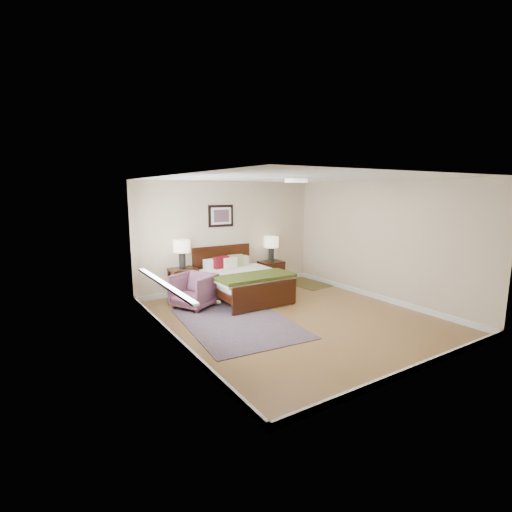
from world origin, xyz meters
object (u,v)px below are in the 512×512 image
Objects in this scene: nightstand_right at (271,270)px; lamp_right at (271,244)px; lamp_left at (182,248)px; armchair at (194,291)px; bed at (241,277)px; rug_persian at (238,323)px; nightstand_left at (183,274)px.

lamp_right is (-0.00, 0.01, 0.65)m from nightstand_right.
lamp_left is 0.81× the size of armchair.
armchair is at bearing -95.36° from lamp_left.
bed reaches higher than rug_persian.
bed is 1.12m from armchair.
armchair is 0.30× the size of rug_persian.
lamp_left is (-1.04, 0.70, 0.61)m from bed.
lamp_right is 3.05m from rug_persian.
nightstand_right is 0.65m from lamp_right.
lamp_left is (0.00, 0.02, 0.56)m from nightstand_left.
nightstand_right is 2.41m from lamp_left.
bed is at bearing 63.37° from rug_persian.
armchair reaches higher than rug_persian.
nightstand_left is 2.35m from lamp_right.
lamp_left reaches higher than lamp_right.
lamp_right is at bearing 0.00° from lamp_left.
nightstand_right is 0.94× the size of lamp_left.
rug_persian is (-2.07, -2.01, -1.00)m from lamp_right.
rug_persian is (-2.07, -1.99, -0.35)m from nightstand_right.
armchair reaches higher than nightstand_right.
bed is at bearing -151.02° from lamp_right.
rug_persian is at bearing -83.39° from nightstand_left.
bed is 3.30× the size of nightstand_right.
nightstand_right is 0.76× the size of armchair.
nightstand_left is at bearing 145.85° from armchair.
bed is at bearing -33.19° from nightstand_left.
nightstand_left is at bearing 146.81° from bed.
lamp_right reaches higher than bed.
lamp_left reaches higher than rug_persian.
armchair is at bearing -162.48° from nightstand_right.
armchair is (-0.07, -0.76, -0.74)m from lamp_left.
bed is at bearing -34.03° from lamp_left.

